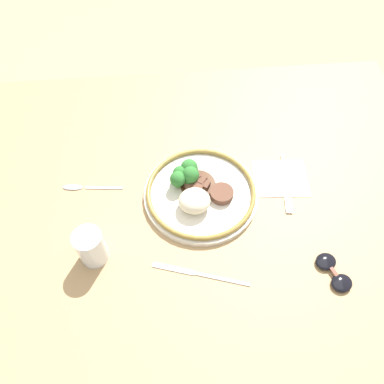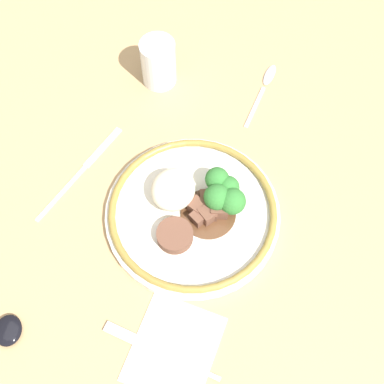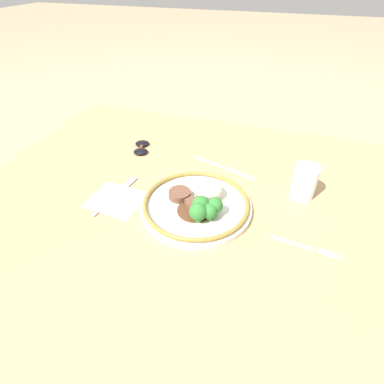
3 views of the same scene
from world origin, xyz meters
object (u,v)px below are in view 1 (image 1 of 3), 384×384
fork (286,188)px  spoon (81,187)px  sunglasses (334,272)px  plate (199,191)px  knife (197,274)px  juice_glass (91,247)px

fork → spoon: 0.53m
spoon → sunglasses: (-0.58, 0.29, 0.01)m
sunglasses → spoon: bearing=-47.0°
plate → knife: size_ratio=1.34×
plate → juice_glass: bearing=29.9°
juice_glass → spoon: 0.21m
sunglasses → knife: bearing=-25.5°
fork → spoon: bearing=-88.2°
spoon → sunglasses: 0.65m
knife → sunglasses: bearing=-167.2°
plate → sunglasses: 0.36m
juice_glass → fork: (-0.48, -0.15, -0.04)m
plate → spoon: plate is taller
juice_glass → plate: bearing=-150.1°
fork → knife: 0.33m
plate → fork: 0.23m
plate → juice_glass: 0.29m
spoon → plate: bearing=176.6°
fork → sunglasses: bearing=19.3°
spoon → sunglasses: sunglasses is taller
knife → sunglasses: 0.30m
plate → sunglasses: (-0.28, 0.24, -0.01)m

